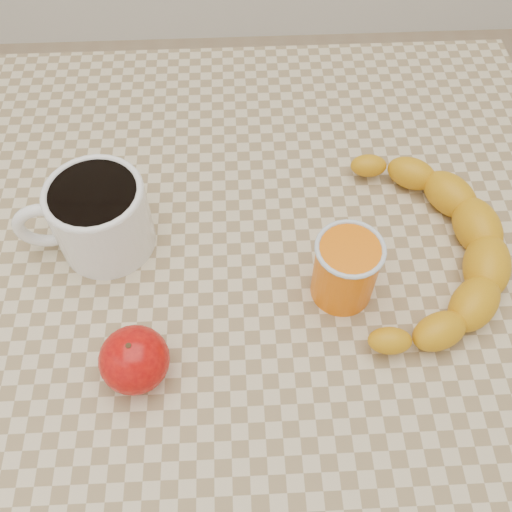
{
  "coord_description": "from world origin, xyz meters",
  "views": [
    {
      "loc": [
        -0.02,
        -0.35,
        1.29
      ],
      "look_at": [
        0.0,
        0.0,
        0.77
      ],
      "focal_mm": 40.0,
      "sensor_mm": 36.0,
      "label": 1
    }
  ],
  "objects_px": {
    "coffee_mug": "(98,215)",
    "orange_juice_glass": "(346,269)",
    "banana": "(424,248)",
    "table": "(256,303)",
    "apple": "(134,360)"
  },
  "relations": [
    {
      "from": "coffee_mug",
      "to": "orange_juice_glass",
      "type": "xyz_separation_m",
      "value": [
        0.26,
        -0.08,
        -0.01
      ]
    },
    {
      "from": "banana",
      "to": "table",
      "type": "bearing_deg",
      "value": -166.59
    },
    {
      "from": "orange_juice_glass",
      "to": "apple",
      "type": "distance_m",
      "value": 0.23
    },
    {
      "from": "coffee_mug",
      "to": "banana",
      "type": "distance_m",
      "value": 0.36
    },
    {
      "from": "coffee_mug",
      "to": "orange_juice_glass",
      "type": "relative_size",
      "value": 1.87
    },
    {
      "from": "coffee_mug",
      "to": "banana",
      "type": "relative_size",
      "value": 0.43
    },
    {
      "from": "coffee_mug",
      "to": "apple",
      "type": "xyz_separation_m",
      "value": [
        0.05,
        -0.16,
        -0.02
      ]
    },
    {
      "from": "coffee_mug",
      "to": "apple",
      "type": "distance_m",
      "value": 0.17
    },
    {
      "from": "coffee_mug",
      "to": "banana",
      "type": "bearing_deg",
      "value": -6.95
    },
    {
      "from": "orange_juice_glass",
      "to": "apple",
      "type": "relative_size",
      "value": 0.93
    },
    {
      "from": "coffee_mug",
      "to": "apple",
      "type": "bearing_deg",
      "value": -73.49
    },
    {
      "from": "table",
      "to": "coffee_mug",
      "type": "height_order",
      "value": "coffee_mug"
    },
    {
      "from": "coffee_mug",
      "to": "apple",
      "type": "relative_size",
      "value": 1.73
    },
    {
      "from": "table",
      "to": "banana",
      "type": "bearing_deg",
      "value": -0.5
    },
    {
      "from": "apple",
      "to": "banana",
      "type": "bearing_deg",
      "value": 21.4
    }
  ]
}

